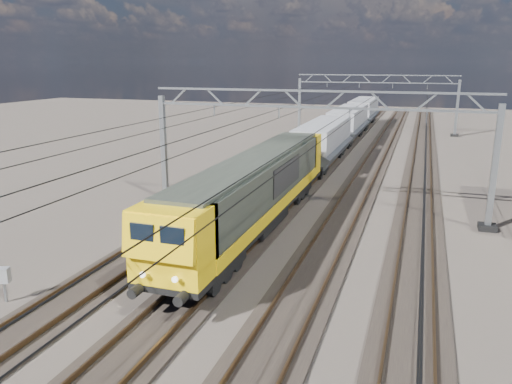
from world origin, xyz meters
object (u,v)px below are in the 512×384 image
(catenary_gantry_far, at_px, (375,101))
(hopper_wagon_third, at_px, (364,110))
(hopper_wagon_mid, at_px, (348,122))
(trackside_cabinet, at_px, (3,276))
(catenary_gantry_mid, at_px, (312,147))
(locomotive, at_px, (257,188))
(hopper_wagon_lead, at_px, (323,140))

(catenary_gantry_far, height_order, hopper_wagon_third, catenary_gantry_far)
(catenary_gantry_far, relative_size, hopper_wagon_mid, 1.53)
(hopper_wagon_third, distance_m, trackside_cabinet, 56.97)
(catenary_gantry_mid, relative_size, catenary_gantry_far, 1.00)
(hopper_wagon_mid, bearing_deg, catenary_gantry_mid, -85.89)
(locomotive, bearing_deg, catenary_gantry_mid, 63.58)
(locomotive, relative_size, hopper_wagon_lead, 1.62)
(hopper_wagon_lead, bearing_deg, hopper_wagon_third, 90.00)
(catenary_gantry_far, bearing_deg, trackside_cabinet, -99.28)
(catenary_gantry_far, xyz_separation_m, hopper_wagon_lead, (-2.00, -22.33, -1.67))
(catenary_gantry_mid, xyz_separation_m, hopper_wagon_mid, (-2.00, 27.87, -1.67))
(hopper_wagon_lead, height_order, trackside_cabinet, hopper_wagon_lead)
(locomotive, relative_size, trackside_cabinet, 15.70)
(trackside_cabinet, bearing_deg, catenary_gantry_far, 59.06)
(hopper_wagon_mid, xyz_separation_m, trackside_cabinet, (-6.26, -42.41, -1.21))
(locomotive, height_order, hopper_wagon_lead, locomotive)
(hopper_wagon_mid, relative_size, trackside_cabinet, 9.67)
(hopper_wagon_lead, bearing_deg, trackside_cabinet, -102.51)
(locomotive, xyz_separation_m, hopper_wagon_third, (-0.00, 46.10, -0.09))
(locomotive, relative_size, hopper_wagon_third, 1.62)
(catenary_gantry_mid, relative_size, trackside_cabinet, 14.81)
(catenary_gantry_far, distance_m, trackside_cabinet, 51.29)
(hopper_wagon_third, bearing_deg, hopper_wagon_mid, -90.00)
(catenary_gantry_mid, bearing_deg, hopper_wagon_mid, 94.11)
(catenary_gantry_mid, xyz_separation_m, catenary_gantry_far, (0.00, 36.00, 0.00))
(catenary_gantry_mid, height_order, hopper_wagon_third, catenary_gantry_mid)
(hopper_wagon_mid, bearing_deg, locomotive, -90.00)
(catenary_gantry_mid, distance_m, trackside_cabinet, 16.97)
(catenary_gantry_far, distance_m, hopper_wagon_lead, 22.48)
(locomotive, xyz_separation_m, hopper_wagon_lead, (-0.00, 17.70, -0.09))
(hopper_wagon_lead, height_order, hopper_wagon_mid, same)
(catenary_gantry_mid, distance_m, hopper_wagon_third, 42.15)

